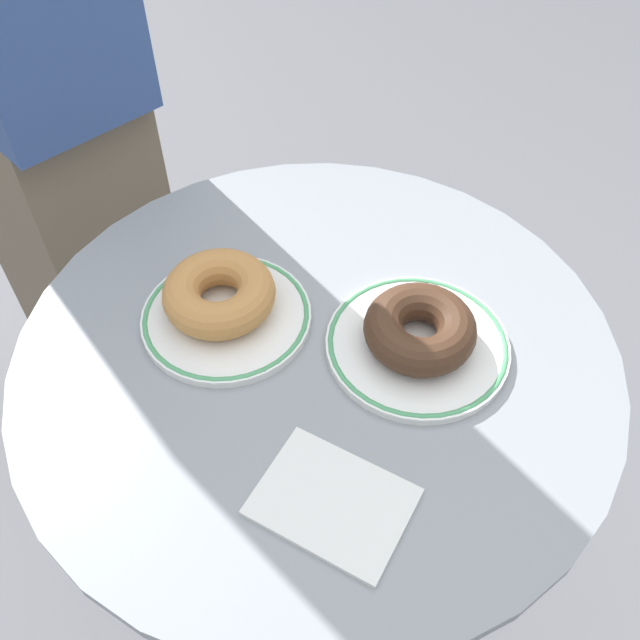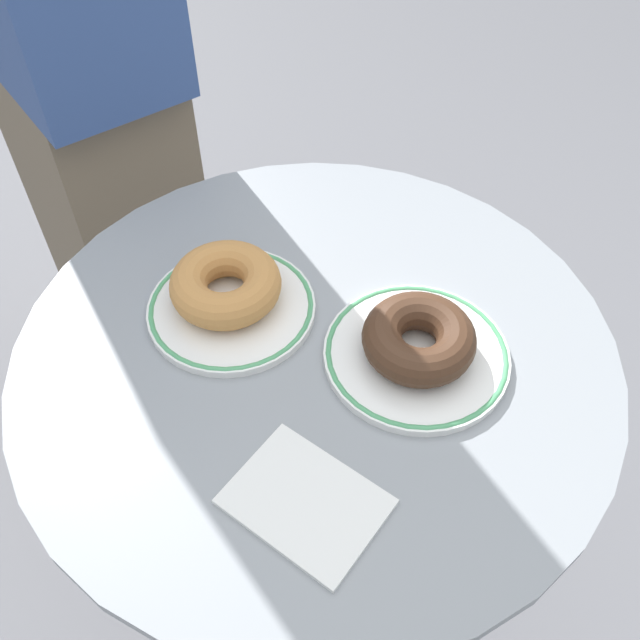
# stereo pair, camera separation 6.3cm
# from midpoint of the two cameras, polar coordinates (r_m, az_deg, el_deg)

# --- Properties ---
(ground_plane) EXTENTS (7.00, 7.00, 0.02)m
(ground_plane) POSITION_cam_midpoint_polar(r_m,az_deg,el_deg) (1.47, 1.11, -21.74)
(ground_plane) COLOR slate
(cafe_table) EXTENTS (0.68, 0.68, 0.77)m
(cafe_table) POSITION_cam_midpoint_polar(r_m,az_deg,el_deg) (0.98, 1.58, -11.37)
(cafe_table) COLOR gray
(cafe_table) RESTS_ON ground
(plate_left) EXTENTS (0.20, 0.20, 0.01)m
(plate_left) POSITION_cam_midpoint_polar(r_m,az_deg,el_deg) (0.80, -5.14, 0.94)
(plate_left) COLOR white
(plate_left) RESTS_ON cafe_table
(plate_right) EXTENTS (0.21, 0.21, 0.01)m
(plate_right) POSITION_cam_midpoint_polar(r_m,az_deg,el_deg) (0.77, 10.32, -2.91)
(plate_right) COLOR white
(plate_right) RESTS_ON cafe_table
(donut_old_fashioned) EXTENTS (0.17, 0.17, 0.04)m
(donut_old_fashioned) POSITION_cam_midpoint_polar(r_m,az_deg,el_deg) (0.79, -5.59, 2.88)
(donut_old_fashioned) COLOR #BC7F42
(donut_old_fashioned) RESTS_ON plate_left
(donut_chocolate) EXTENTS (0.15, 0.15, 0.04)m
(donut_chocolate) POSITION_cam_midpoint_polar(r_m,az_deg,el_deg) (0.75, 10.61, -1.63)
(donut_chocolate) COLOR #422819
(donut_chocolate) RESTS_ON plate_right
(paper_napkin) EXTENTS (0.16, 0.14, 0.01)m
(paper_napkin) POSITION_cam_midpoint_polar(r_m,az_deg,el_deg) (0.67, 1.59, -14.98)
(paper_napkin) COLOR white
(paper_napkin) RESTS_ON cafe_table
(person_figure) EXTENTS (0.46, 0.40, 1.68)m
(person_figure) POSITION_cam_midpoint_polar(r_m,az_deg,el_deg) (1.19, -18.19, 18.89)
(person_figure) COLOR brown
(person_figure) RESTS_ON ground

